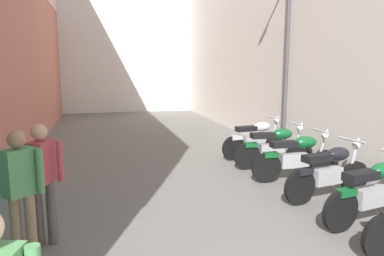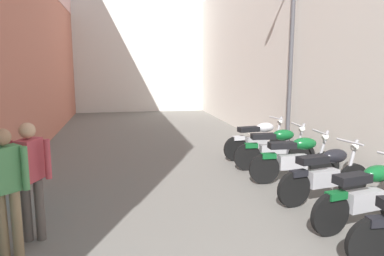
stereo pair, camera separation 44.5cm
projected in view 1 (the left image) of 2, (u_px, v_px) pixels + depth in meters
ground_plane at (173, 173)px, 7.80m from camera, size 34.19×34.19×0.00m
building_right at (277, 49)px, 10.10m from camera, size 0.45×18.19×5.52m
building_far_end at (126, 45)px, 18.78m from camera, size 9.44×2.00×6.78m
motorcycle_fourth at (374, 191)px, 5.18m from camera, size 1.83×0.58×1.04m
motorcycle_fifth at (329, 171)px, 6.17m from camera, size 1.84×0.58×1.04m
motorcycle_sixth at (297, 156)px, 7.19m from camera, size 1.85×0.58×1.04m
motorcycle_seventh at (274, 146)px, 8.08m from camera, size 1.85×0.58×1.04m
motorcycle_eighth at (256, 138)px, 9.02m from camera, size 1.84×0.58×1.04m
pedestrian_mid_alley at (20, 187)px, 4.07m from camera, size 0.52×0.37×1.57m
pedestrian_further_down at (42, 176)px, 4.50m from camera, size 0.52×0.39×1.57m
street_lamp at (284, 45)px, 8.86m from camera, size 0.79×0.18×4.79m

